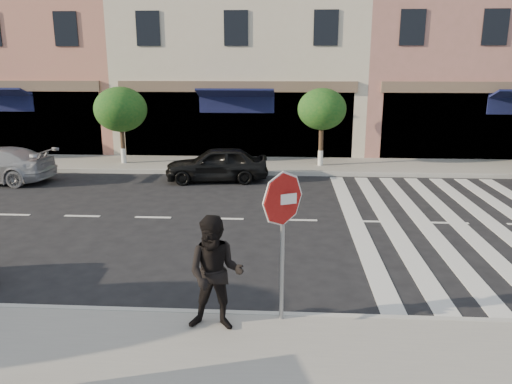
{
  "coord_description": "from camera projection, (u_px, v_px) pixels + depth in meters",
  "views": [
    {
      "loc": [
        1.63,
        -8.91,
        4.14
      ],
      "look_at": [
        0.99,
        1.59,
        1.4
      ],
      "focal_mm": 35.0,
      "sensor_mm": 36.0,
      "label": 1
    }
  ],
  "objects": [
    {
      "name": "building_centre",
      "position": [
        245.0,
        34.0,
        24.81
      ],
      "size": [
        11.0,
        9.0,
        11.0
      ],
      "primitive_type": "cube",
      "color": "beige",
      "rests_on": "ground"
    },
    {
      "name": "ground",
      "position": [
        201.0,
        281.0,
        9.74
      ],
      "size": [
        120.0,
        120.0,
        0.0
      ],
      "primitive_type": "plane",
      "color": "black",
      "rests_on": "ground"
    },
    {
      "name": "sidewalk_far",
      "position": [
        246.0,
        165.0,
        20.35
      ],
      "size": [
        60.0,
        3.0,
        0.15
      ],
      "primitive_type": "cube",
      "color": "gray",
      "rests_on": "ground"
    },
    {
      "name": "car_far_mid",
      "position": [
        217.0,
        164.0,
        17.8
      ],
      "size": [
        3.78,
        1.87,
        1.24
      ],
      "primitive_type": "imported",
      "rotation": [
        0.0,
        0.0,
        -1.46
      ],
      "color": "black",
      "rests_on": "ground"
    },
    {
      "name": "street_tree_c",
      "position": [
        322.0,
        110.0,
        19.4
      ],
      "size": [
        1.9,
        1.9,
        3.04
      ],
      "color": "#473323",
      "rests_on": "sidewalk_far"
    },
    {
      "name": "street_tree_wb",
      "position": [
        121.0,
        110.0,
        19.89
      ],
      "size": [
        2.1,
        2.1,
        3.06
      ],
      "color": "#473323",
      "rests_on": "sidewalk_far"
    },
    {
      "name": "walker",
      "position": [
        215.0,
        274.0,
        7.51
      ],
      "size": [
        0.9,
        0.72,
        1.81
      ],
      "primitive_type": "imported",
      "rotation": [
        0.0,
        0.0,
        -0.04
      ],
      "color": "black",
      "rests_on": "sidewalk_near"
    },
    {
      "name": "building_west_mid",
      "position": [
        37.0,
        4.0,
        25.05
      ],
      "size": [
        10.0,
        9.0,
        14.0
      ],
      "primitive_type": "cube",
      "color": "tan",
      "rests_on": "ground"
    },
    {
      "name": "building_east_mid",
      "position": [
        495.0,
        11.0,
        23.84
      ],
      "size": [
        13.0,
        9.0,
        13.0
      ],
      "primitive_type": "cube",
      "color": "#B3726A",
      "rests_on": "ground"
    },
    {
      "name": "stop_sign",
      "position": [
        283.0,
        213.0,
        7.55
      ],
      "size": [
        0.79,
        0.39,
        2.43
      ],
      "rotation": [
        0.0,
        0.0,
        0.43
      ],
      "color": "gray",
      "rests_on": "sidewalk_near"
    }
  ]
}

